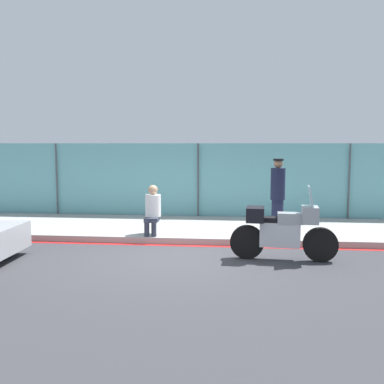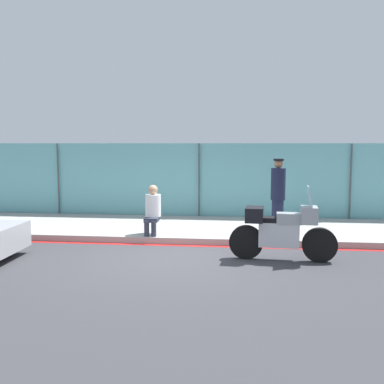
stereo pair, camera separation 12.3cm
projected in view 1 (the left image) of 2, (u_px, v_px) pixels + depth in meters
ground_plane at (179, 258)px, 9.44m from camera, size 120.00×120.00×0.00m
sidewalk at (193, 228)px, 12.30m from camera, size 33.59×3.33×0.15m
curb_paint_stripe at (185, 245)px, 10.57m from camera, size 33.59×0.18×0.01m
storefront_fence at (198, 182)px, 13.92m from camera, size 31.91×0.17×2.40m
motorcycle at (282, 230)px, 9.20m from camera, size 2.19×0.59×1.55m
officer_standing at (278, 194)px, 11.44m from camera, size 0.37×0.37×1.86m
person_seated_on_curb at (153, 207)px, 11.11m from camera, size 0.39×0.64×1.22m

